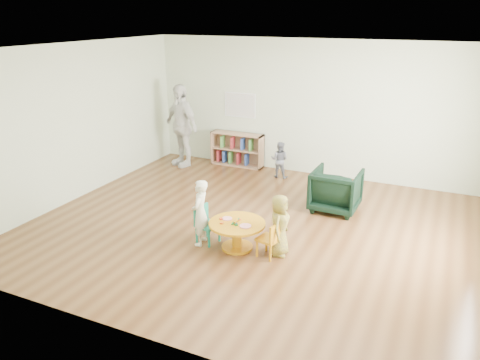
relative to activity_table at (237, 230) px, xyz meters
The scene contains 11 objects.
room 1.77m from the activity_table, 93.63° to the left, with size 7.10×7.00×2.80m.
activity_table is the anchor object (origin of this frame).
kid_chair_left 0.52m from the activity_table, behind, with size 0.36×0.36×0.56m.
kid_chair_right 0.54m from the activity_table, ahead, with size 0.35×0.35×0.53m.
bookshelf 3.98m from the activity_table, 114.86° to the left, with size 1.20×0.30×0.75m.
alphabet_poster 4.23m from the activity_table, 113.95° to the left, with size 0.74×0.01×0.54m.
armchair 2.22m from the activity_table, 64.14° to the left, with size 0.79×0.81×0.74m, color black.
child_left 0.60m from the activity_table, behind, with size 0.37×0.24×1.01m, color white.
child_right 0.65m from the activity_table, ahead, with size 0.44×0.29×0.91m, color yellow.
toddler 3.26m from the activity_table, 99.10° to the left, with size 0.37×0.29×0.77m, color #161F38.
adult_caretaker 4.22m from the activity_table, 132.11° to the left, with size 1.07×0.45×1.83m, color white.
Camera 1 is at (2.66, -6.34, 3.30)m, focal length 35.00 mm.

